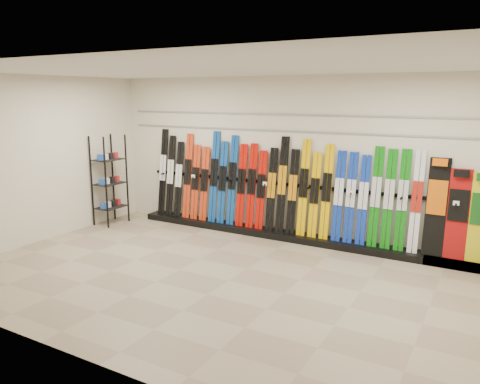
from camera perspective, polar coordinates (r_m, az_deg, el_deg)
The scene contains 10 objects.
floor at distance 6.92m, azimuth -1.41°, elevation -10.76°, with size 8.00×8.00×0.00m, color gray.
back_wall at distance 8.71m, azimuth 7.06°, elevation 4.08°, with size 8.00×8.00×0.00m, color beige.
left_wall at distance 9.20m, azimuth -23.41°, elevation 3.61°, with size 5.00×5.00×0.00m, color beige.
ceiling at distance 6.40m, azimuth -1.54°, elevation 14.90°, with size 8.00×8.00×0.00m, color silver.
ski_rack_base at distance 8.73m, azimuth 7.63°, elevation -5.60°, with size 8.00×0.40×0.12m, color black.
skis at distance 8.84m, azimuth 3.81°, elevation 0.60°, with size 5.37×0.27×1.82m.
snowboards at distance 8.03m, azimuth 27.15°, elevation -2.46°, with size 1.58×0.24×1.56m.
accessory_rack at distance 10.04m, azimuth -15.62°, elevation 1.42°, with size 0.40×0.60×1.85m, color black.
slatwall_rail_0 at distance 8.64m, azimuth 7.09°, elevation 7.35°, with size 7.60×0.02×0.03m, color gray.
slatwall_rail_1 at distance 8.62m, azimuth 7.14°, elevation 9.34°, with size 7.60×0.02×0.03m, color gray.
Camera 1 is at (3.30, -5.48, 2.64)m, focal length 35.00 mm.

